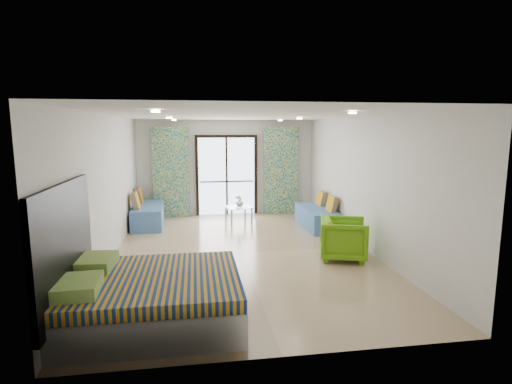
{
  "coord_description": "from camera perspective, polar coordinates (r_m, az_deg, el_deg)",
  "views": [
    {
      "loc": [
        -0.89,
        -7.64,
        2.43
      ],
      "look_at": [
        0.35,
        0.42,
        1.15
      ],
      "focal_mm": 28.0,
      "sensor_mm": 36.0,
      "label": 1
    }
  ],
  "objects": [
    {
      "name": "floor",
      "position": [
        8.07,
        -2.01,
        -8.62
      ],
      "size": [
        5.0,
        7.5,
        0.01
      ],
      "primitive_type": null,
      "color": "#987B5B",
      "rests_on": "ground"
    },
    {
      "name": "ceiling",
      "position": [
        7.7,
        -2.12,
        10.93
      ],
      "size": [
        5.0,
        7.5,
        0.01
      ],
      "primitive_type": null,
      "color": "silver",
      "rests_on": "ground"
    },
    {
      "name": "wall_back",
      "position": [
        11.48,
        -4.24,
        3.5
      ],
      "size": [
        5.0,
        0.01,
        2.7
      ],
      "primitive_type": null,
      "color": "silver",
      "rests_on": "ground"
    },
    {
      "name": "wall_front",
      "position": [
        4.13,
        4.02,
        -6.25
      ],
      "size": [
        5.0,
        0.01,
        2.7
      ],
      "primitive_type": null,
      "color": "silver",
      "rests_on": "ground"
    },
    {
      "name": "wall_left",
      "position": [
        7.88,
        -20.42,
        0.48
      ],
      "size": [
        0.01,
        7.5,
        2.7
      ],
      "primitive_type": null,
      "color": "silver",
      "rests_on": "ground"
    },
    {
      "name": "wall_right",
      "position": [
        8.43,
        15.08,
        1.25
      ],
      "size": [
        0.01,
        7.5,
        2.7
      ],
      "primitive_type": null,
      "color": "silver",
      "rests_on": "ground"
    },
    {
      "name": "balcony_door",
      "position": [
        11.46,
        -4.22,
        3.03
      ],
      "size": [
        1.76,
        0.08,
        2.28
      ],
      "color": "black",
      "rests_on": "floor"
    },
    {
      "name": "balcony_rail",
      "position": [
        11.5,
        -4.21,
        1.51
      ],
      "size": [
        1.52,
        0.03,
        0.04
      ],
      "primitive_type": "cube",
      "color": "#595451",
      "rests_on": "balcony_door"
    },
    {
      "name": "curtain_left",
      "position": [
        11.29,
        -12.03,
        2.73
      ],
      "size": [
        1.0,
        0.1,
        2.5
      ],
      "primitive_type": "cube",
      "color": "white",
      "rests_on": "floor"
    },
    {
      "name": "curtain_right",
      "position": [
        11.53,
        3.55,
        3.04
      ],
      "size": [
        1.0,
        0.1,
        2.5
      ],
      "primitive_type": "cube",
      "color": "white",
      "rests_on": "floor"
    },
    {
      "name": "downlight_a",
      "position": [
        5.67,
        -14.16,
        11.08
      ],
      "size": [
        0.12,
        0.12,
        0.02
      ],
      "primitive_type": "cylinder",
      "color": "#FFE0B2",
      "rests_on": "ceiling"
    },
    {
      "name": "downlight_b",
      "position": [
        6.09,
        13.61,
        10.94
      ],
      "size": [
        0.12,
        0.12,
        0.02
      ],
      "primitive_type": "cylinder",
      "color": "#FFE0B2",
      "rests_on": "ceiling"
    },
    {
      "name": "downlight_c",
      "position": [
        8.66,
        -12.3,
        10.31
      ],
      "size": [
        0.12,
        0.12,
        0.02
      ],
      "primitive_type": "cylinder",
      "color": "#FFE0B2",
      "rests_on": "ceiling"
    },
    {
      "name": "downlight_d",
      "position": [
        8.94,
        6.22,
        10.41
      ],
      "size": [
        0.12,
        0.12,
        0.02
      ],
      "primitive_type": "cylinder",
      "color": "#FFE0B2",
      "rests_on": "ceiling"
    },
    {
      "name": "downlight_e",
      "position": [
        10.65,
        -11.64,
        10.04
      ],
      "size": [
        0.12,
        0.12,
        0.02
      ],
      "primitive_type": "cylinder",
      "color": "#FFE0B2",
      "rests_on": "ceiling"
    },
    {
      "name": "downlight_f",
      "position": [
        10.89,
        3.48,
        10.17
      ],
      "size": [
        0.12,
        0.12,
        0.02
      ],
      "primitive_type": "cylinder",
      "color": "#FFE0B2",
      "rests_on": "ceiling"
    },
    {
      "name": "headboard",
      "position": [
        5.36,
        -25.61,
        -6.89
      ],
      "size": [
        0.06,
        2.1,
        1.5
      ],
      "primitive_type": "cube",
      "color": "black",
      "rests_on": "floor"
    },
    {
      "name": "switch_plate",
      "position": [
        6.54,
        -22.56,
        -3.96
      ],
      "size": [
        0.02,
        0.1,
        0.1
      ],
      "primitive_type": "cube",
      "color": "silver",
      "rests_on": "wall_left"
    },
    {
      "name": "bed",
      "position": [
        5.41,
        -14.75,
        -14.4
      ],
      "size": [
        2.2,
        1.79,
        0.76
      ],
      "color": "silver",
      "rests_on": "floor"
    },
    {
      "name": "daybed_left",
      "position": [
        10.63,
        -15.19,
        -3.02
      ],
      "size": [
        0.8,
        1.9,
        0.93
      ],
      "rotation": [
        0.0,
        0.0,
        0.03
      ],
      "color": "#446BA3",
      "rests_on": "floor"
    },
    {
      "name": "daybed_right",
      "position": [
        10.15,
        8.74,
        -3.49
      ],
      "size": [
        0.69,
        1.74,
        0.86
      ],
      "rotation": [
        0.0,
        0.0,
        0.01
      ],
      "color": "#446BA3",
      "rests_on": "floor"
    },
    {
      "name": "coffee_table",
      "position": [
        10.53,
        -2.52,
        -2.36
      ],
      "size": [
        0.74,
        0.74,
        0.73
      ],
      "rotation": [
        0.0,
        0.0,
        0.2
      ],
      "color": "silver",
      "rests_on": "floor"
    },
    {
      "name": "vase",
      "position": [
        10.57,
        -2.36,
        -1.5
      ],
      "size": [
        0.22,
        0.23,
        0.21
      ],
      "primitive_type": "imported",
      "rotation": [
        0.0,
        0.0,
        -0.06
      ],
      "color": "white",
      "rests_on": "coffee_table"
    },
    {
      "name": "armchair",
      "position": [
        7.75,
        12.41,
        -6.28
      ],
      "size": [
        0.98,
        1.02,
        0.85
      ],
      "primitive_type": "imported",
      "rotation": [
        0.0,
        0.0,
        1.28
      ],
      "color": "#63A615",
      "rests_on": "floor"
    }
  ]
}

